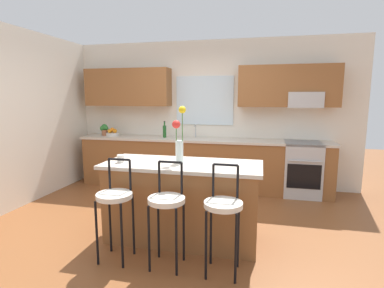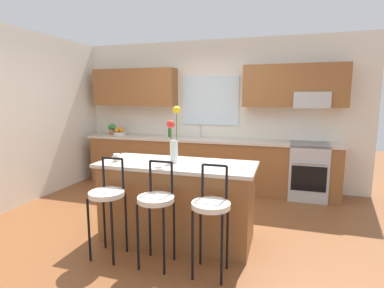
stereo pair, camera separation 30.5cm
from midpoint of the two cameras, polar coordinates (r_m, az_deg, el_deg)
ground_plane at (r=4.08m, az=-5.34°, el=-15.17°), size 14.00×14.00×0.00m
wall_left at (r=5.37m, az=-31.40°, el=4.27°), size 0.12×4.60×2.70m
back_wall_assembly at (r=5.64m, az=1.18°, el=7.31°), size 5.60×0.50×2.70m
counter_run at (r=5.50m, az=0.17°, el=-3.67°), size 4.56×0.64×0.92m
sink_faucet at (r=5.57m, az=-0.91°, el=2.70°), size 0.02×0.13×0.23m
oven_range at (r=5.37m, az=18.69°, el=-4.52°), size 0.60×0.64×0.92m
kitchen_island at (r=3.55m, az=-4.34°, el=-10.85°), size 1.80×0.75×0.92m
bar_stool_near at (r=3.20m, az=-17.22°, el=-10.24°), size 0.36×0.36×1.04m
bar_stool_middle at (r=2.97m, az=-7.84°, el=-11.42°), size 0.36×0.36×1.04m
bar_stool_far at (r=2.83m, az=2.86°, el=-12.39°), size 0.36×0.36×1.04m
flower_vase at (r=3.38m, az=-5.06°, el=1.00°), size 0.16×0.09×0.65m
mug_ceramic at (r=3.57m, az=-15.88°, el=-2.72°), size 0.08×0.08×0.09m
fruit_bowl_oranges at (r=6.05m, az=-16.34°, el=2.03°), size 0.24×0.24×0.16m
bottle_olive_oil at (r=5.60m, az=-6.82°, el=2.48°), size 0.06×0.06×0.31m
potted_plant_small at (r=6.13m, az=-17.78°, el=2.72°), size 0.18×0.12×0.23m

